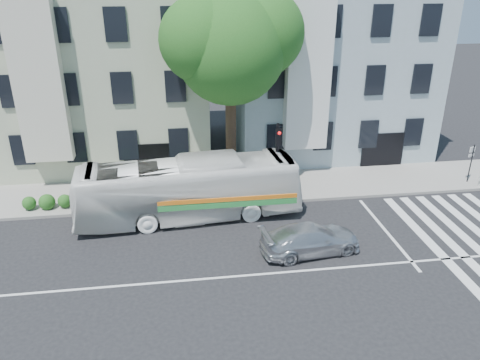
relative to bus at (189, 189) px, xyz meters
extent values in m
plane|color=black|center=(2.45, -5.20, -1.49)|extent=(120.00, 120.00, 0.00)
cube|color=gray|center=(2.45, 2.80, -1.42)|extent=(80.00, 4.00, 0.15)
cube|color=#AAB094|center=(-4.55, 9.80, 4.01)|extent=(12.00, 10.00, 11.00)
cube|color=#A0B4BE|center=(9.45, 9.80, 4.01)|extent=(12.00, 10.00, 11.00)
cylinder|color=#2D2116|center=(2.45, 3.30, 1.11)|extent=(0.56, 0.56, 5.20)
sphere|color=#194917|center=(2.45, 3.30, 6.01)|extent=(5.60, 5.60, 5.60)
sphere|color=#194917|center=(4.05, 3.70, 6.71)|extent=(4.40, 4.40, 4.40)
sphere|color=#194917|center=(1.05, 3.00, 6.51)|extent=(4.20, 4.20, 4.20)
sphere|color=#194917|center=(2.75, 4.50, 7.71)|extent=(3.80, 3.80, 3.80)
sphere|color=#194917|center=(1.85, 3.90, 5.01)|extent=(3.40, 3.40, 3.40)
imported|color=white|center=(0.00, 0.00, 0.00)|extent=(3.37, 10.88, 2.98)
imported|color=silver|center=(4.97, -3.85, -0.86)|extent=(2.33, 4.52, 1.25)
cylinder|color=black|center=(4.45, 0.85, 0.66)|extent=(0.14, 0.14, 4.31)
cube|color=black|center=(4.45, 0.60, 2.20)|extent=(0.32, 0.27, 0.87)
sphere|color=red|center=(4.45, 0.47, 2.46)|extent=(0.16, 0.16, 0.16)
cylinder|color=white|center=(4.45, 0.70, 1.18)|extent=(0.45, 0.11, 0.45)
cylinder|color=black|center=(15.70, 1.74, -0.23)|extent=(0.06, 0.06, 2.22)
cube|color=white|center=(15.70, 1.84, 0.57)|extent=(0.39, 0.17, 0.31)
cube|color=white|center=(15.70, 1.84, 0.21)|extent=(0.39, 0.17, 0.16)
camera|label=1|loc=(-0.36, -20.37, 9.48)|focal=35.00mm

